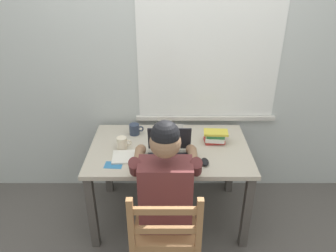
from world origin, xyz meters
TOP-DOWN VIEW (x-y plane):
  - ground_plane at (0.00, 0.00)m, footprint 8.00×8.00m
  - back_wall at (0.01, 0.47)m, footprint 6.00×0.08m
  - desk at (0.00, 0.00)m, footprint 1.28×0.79m
  - seated_person at (-0.03, -0.47)m, footprint 0.50×0.60m
  - wooden_chair at (-0.03, -0.75)m, footprint 0.42×0.42m
  - laptop at (-0.00, -0.16)m, footprint 0.33×0.30m
  - computer_mouse at (0.26, -0.23)m, footprint 0.06×0.10m
  - coffee_mug_white at (-0.37, -0.02)m, footprint 0.12×0.08m
  - coffee_mug_dark at (-0.30, 0.22)m, footprint 0.12×0.09m
  - book_stack_main at (0.37, 0.09)m, footprint 0.20×0.15m
  - book_stack_side at (0.02, 0.22)m, footprint 0.19×0.14m
  - paper_pile_near_laptop at (-0.34, -0.15)m, footprint 0.20×0.19m
  - landscape_photo_print at (-0.41, -0.25)m, footprint 0.14×0.10m

SIDE VIEW (x-z plane):
  - ground_plane at x=0.00m, z-range 0.00..0.00m
  - wooden_chair at x=-0.03m, z-range -0.01..0.91m
  - desk at x=0.00m, z-range 0.26..0.96m
  - seated_person at x=-0.03m, z-range 0.06..1.28m
  - landscape_photo_print at x=-0.41m, z-range 0.70..0.71m
  - paper_pile_near_laptop at x=-0.34m, z-range 0.70..0.72m
  - computer_mouse at x=0.26m, z-range 0.70..0.74m
  - book_stack_side at x=0.02m, z-range 0.70..0.78m
  - coffee_mug_dark at x=-0.30m, z-range 0.70..0.80m
  - coffee_mug_white at x=-0.37m, z-range 0.70..0.80m
  - book_stack_main at x=0.37m, z-range 0.70..0.81m
  - laptop at x=0.00m, z-range 0.64..0.87m
  - back_wall at x=0.01m, z-range 0.00..2.60m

